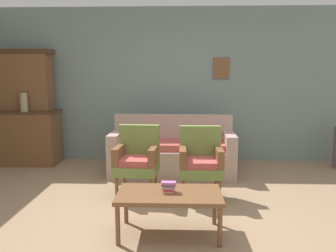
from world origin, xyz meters
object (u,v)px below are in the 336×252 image
(floral_couch, at_px, (172,153))
(armchair_by_doorway, at_px, (200,160))
(book_stack_on_table, at_px, (168,187))
(side_cabinet, at_px, (26,137))
(vase_on_cabinet, at_px, (24,102))
(armchair_near_couch_end, at_px, (137,158))
(coffee_table, at_px, (169,197))

(floral_couch, bearing_deg, armchair_by_doorway, -71.41)
(armchair_by_doorway, bearing_deg, book_stack_on_table, -110.38)
(side_cabinet, relative_size, vase_on_cabinet, 3.69)
(floral_couch, relative_size, book_stack_on_table, 13.00)
(side_cabinet, xyz_separation_m, armchair_by_doorway, (2.92, -1.61, 0.03))
(floral_couch, xyz_separation_m, armchair_by_doorway, (0.37, -1.10, 0.17))
(side_cabinet, height_order, floral_couch, side_cabinet)
(vase_on_cabinet, height_order, armchair_by_doorway, vase_on_cabinet)
(vase_on_cabinet, xyz_separation_m, armchair_by_doorway, (2.84, -1.43, -0.59))
(armchair_near_couch_end, distance_m, coffee_table, 1.14)
(side_cabinet, xyz_separation_m, vase_on_cabinet, (0.09, -0.18, 0.62))
(book_stack_on_table, bearing_deg, side_cabinet, 134.63)
(vase_on_cabinet, bearing_deg, book_stack_on_table, -44.35)
(book_stack_on_table, bearing_deg, armchair_near_couch_end, 112.25)
(armchair_by_doorway, xyz_separation_m, coffee_table, (-0.35, -0.99, -0.12))
(armchair_by_doorway, relative_size, book_stack_on_table, 6.12)
(floral_couch, bearing_deg, side_cabinet, 168.66)
(vase_on_cabinet, height_order, coffee_table, vase_on_cabinet)
(floral_couch, xyz_separation_m, book_stack_on_table, (0.00, -2.08, 0.15))
(vase_on_cabinet, relative_size, coffee_table, 0.31)
(vase_on_cabinet, bearing_deg, side_cabinet, 116.23)
(coffee_table, xyz_separation_m, book_stack_on_table, (-0.01, 0.01, 0.10))
(armchair_by_doorway, distance_m, coffee_table, 1.06)
(vase_on_cabinet, relative_size, armchair_near_couch_end, 0.35)
(side_cabinet, height_order, vase_on_cabinet, vase_on_cabinet)
(coffee_table, bearing_deg, armchair_by_doorway, 70.31)
(floral_couch, relative_size, armchair_near_couch_end, 2.12)
(vase_on_cabinet, distance_m, book_stack_on_table, 3.51)
(armchair_near_couch_end, relative_size, coffee_table, 0.90)
(floral_couch, distance_m, book_stack_on_table, 2.08)
(floral_couch, distance_m, armchair_by_doorway, 1.17)
(vase_on_cabinet, xyz_separation_m, coffee_table, (2.48, -2.42, -0.71))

